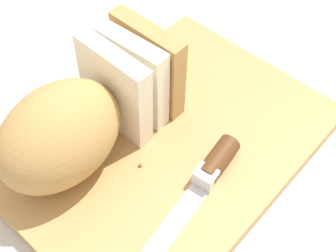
{
  "coord_description": "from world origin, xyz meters",
  "views": [
    {
      "loc": [
        -0.22,
        -0.2,
        0.45
      ],
      "look_at": [
        0.0,
        0.0,
        0.05
      ],
      "focal_mm": 48.15,
      "sensor_mm": 36.0,
      "label": 1
    }
  ],
  "objects": [
    {
      "name": "crumb_stray_left",
      "position": [
        -0.05,
        0.0,
        0.03
      ],
      "size": [
        0.0,
        0.0,
        0.0
      ],
      "primitive_type": "sphere",
      "color": "#996633",
      "rests_on": "cutting_board"
    },
    {
      "name": "cutting_board",
      "position": [
        0.0,
        0.0,
        0.01
      ],
      "size": [
        0.37,
        0.27,
        0.02
      ],
      "primitive_type": "cube",
      "rotation": [
        0.0,
        0.0,
        0.01
      ],
      "color": "tan",
      "rests_on": "ground_plane"
    },
    {
      "name": "crumb_near_knife",
      "position": [
        -0.07,
        0.04,
        0.03
      ],
      "size": [
        0.0,
        0.0,
        0.0
      ],
      "primitive_type": "sphere",
      "color": "#996633",
      "rests_on": "cutting_board"
    },
    {
      "name": "bread_loaf",
      "position": [
        -0.07,
        0.06,
        0.08
      ],
      "size": [
        0.22,
        0.11,
        0.11
      ],
      "rotation": [
        0.0,
        0.0,
        0.03
      ],
      "color": "tan",
      "rests_on": "cutting_board"
    },
    {
      "name": "ground_plane",
      "position": [
        0.0,
        0.0,
        0.0
      ],
      "size": [
        3.0,
        3.0,
        0.0
      ],
      "primitive_type": "plane",
      "color": "beige"
    },
    {
      "name": "crumb_near_loaf",
      "position": [
        0.04,
        0.05,
        0.03
      ],
      "size": [
        0.01,
        0.01,
        0.01
      ],
      "primitive_type": "sphere",
      "color": "#996633",
      "rests_on": "cutting_board"
    },
    {
      "name": "bread_knife",
      "position": [
        -0.02,
        -0.07,
        0.03
      ],
      "size": [
        0.25,
        0.06,
        0.02
      ],
      "rotation": [
        0.0,
        0.0,
        3.29
      ],
      "color": "silver",
      "rests_on": "cutting_board"
    }
  ]
}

